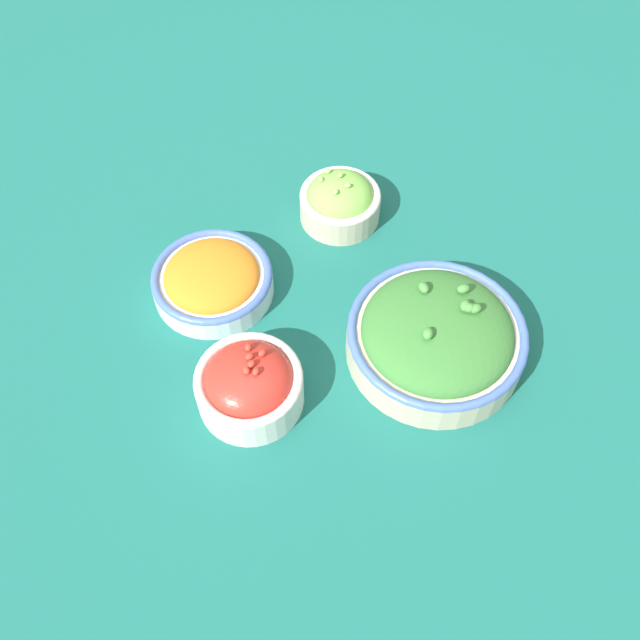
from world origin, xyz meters
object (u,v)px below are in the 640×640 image
bowl_lettuce (340,201)px  bowl_broccoli (436,336)px  bowl_carrots (212,279)px  bowl_cherry_tomatoes (249,384)px

bowl_lettuce → bowl_broccoli: 0.27m
bowl_carrots → bowl_lettuce: 0.22m
bowl_cherry_tomatoes → bowl_broccoli: bowl_broccoli is taller
bowl_cherry_tomatoes → bowl_carrots: bearing=-23.0°
bowl_cherry_tomatoes → bowl_broccoli: size_ratio=0.58×
bowl_carrots → bowl_broccoli: size_ratio=0.72×
bowl_carrots → bowl_broccoli: 0.31m
bowl_carrots → bowl_cherry_tomatoes: 0.18m
bowl_lettuce → bowl_carrots: bearing=85.7°
bowl_carrots → bowl_cherry_tomatoes: (-0.17, 0.07, 0.01)m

